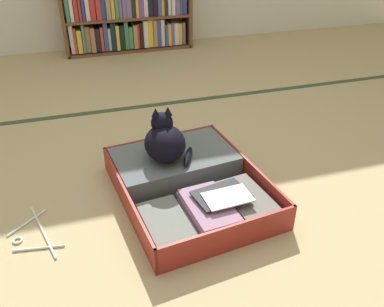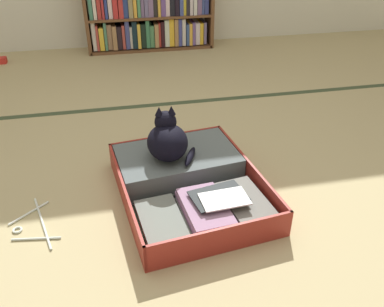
% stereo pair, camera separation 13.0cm
% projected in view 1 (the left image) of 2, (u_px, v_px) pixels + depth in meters
% --- Properties ---
extents(ground_plane, '(10.00, 10.00, 0.00)m').
position_uv_depth(ground_plane, '(174.00, 193.00, 1.91)').
color(ground_plane, tan).
extents(tatami_border, '(4.80, 0.05, 0.00)m').
position_uv_depth(tatami_border, '(137.00, 107.00, 2.71)').
color(tatami_border, '#37452D').
rests_on(tatami_border, ground_plane).
extents(bookshelf, '(1.14, 0.26, 0.86)m').
position_uv_depth(bookshelf, '(126.00, 2.00, 3.56)').
color(bookshelf, brown).
rests_on(bookshelf, ground_plane).
extents(open_suitcase, '(0.70, 0.84, 0.13)m').
position_uv_depth(open_suitcase, '(186.00, 180.00, 1.90)').
color(open_suitcase, maroon).
rests_on(open_suitcase, ground_plane).
extents(black_cat, '(0.25, 0.24, 0.25)m').
position_uv_depth(black_cat, '(165.00, 141.00, 1.89)').
color(black_cat, black).
rests_on(black_cat, open_suitcase).
extents(clothes_hanger, '(0.23, 0.35, 0.01)m').
position_uv_depth(clothes_hanger, '(34.00, 234.00, 1.66)').
color(clothes_hanger, silver).
rests_on(clothes_hanger, ground_plane).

